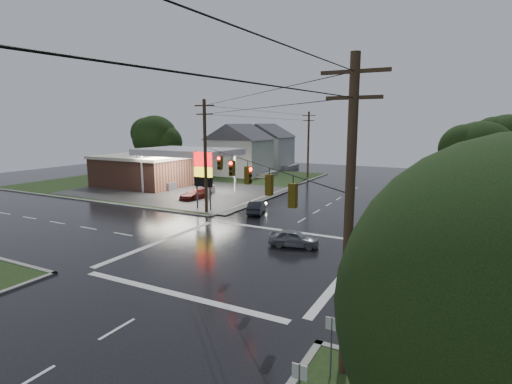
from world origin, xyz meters
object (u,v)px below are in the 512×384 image
at_px(tree_ne_far, 507,145).
at_px(car_crossing, 294,238).
at_px(house_far, 266,145).
at_px(pylon_sign, 203,171).
at_px(utility_pole_nw, 205,155).
at_px(utility_pole_n, 308,144).
at_px(tree_ne_near, 481,157).
at_px(car_north, 257,207).
at_px(car_pump, 196,194).
at_px(gas_station, 152,168).
at_px(utility_pole_se, 349,217).
at_px(house_near, 240,149).
at_px(tree_nw_behind, 156,138).

distance_m(tree_ne_far, car_crossing, 34.45).
relative_size(house_far, tree_ne_far, 1.13).
distance_m(pylon_sign, utility_pole_nw, 2.22).
relative_size(utility_pole_n, tree_ne_near, 1.17).
relative_size(pylon_sign, utility_pole_n, 0.57).
distance_m(pylon_sign, car_north, 6.56).
bearing_deg(tree_ne_far, utility_pole_nw, -137.41).
height_order(car_north, car_pump, car_pump).
height_order(gas_station, utility_pole_n, utility_pole_n).
distance_m(utility_pole_n, car_pump, 24.34).
bearing_deg(tree_ne_far, car_north, -134.58).
height_order(gas_station, house_far, house_far).
xyz_separation_m(utility_pole_nw, utility_pole_se, (19.00, -19.00, 0.00)).
distance_m(gas_station, car_crossing, 32.46).
bearing_deg(tree_ne_near, house_near, 158.24).
relative_size(car_north, car_pump, 0.87).
xyz_separation_m(utility_pole_se, tree_nw_behind, (-43.34, 39.49, 0.46)).
xyz_separation_m(car_north, car_pump, (-9.64, 3.15, 0.00)).
bearing_deg(car_north, house_far, -82.55).
xyz_separation_m(pylon_sign, car_crossing, (12.83, -7.10, -3.39)).
bearing_deg(tree_ne_near, car_crossing, -122.43).
distance_m(utility_pole_se, car_pump, 34.54).
bearing_deg(utility_pole_n, utility_pole_se, -68.20).
bearing_deg(pylon_sign, house_near, 112.28).
bearing_deg(utility_pole_n, car_north, -80.29).
relative_size(gas_station, pylon_sign, 4.37).
distance_m(tree_ne_far, car_north, 32.00).
bearing_deg(car_north, car_pump, -35.63).
height_order(utility_pole_nw, car_north, utility_pole_nw).
distance_m(car_crossing, car_pump, 20.36).
distance_m(utility_pole_nw, house_near, 28.90).
height_order(house_far, car_pump, house_far).
bearing_deg(utility_pole_n, gas_station, -131.47).
height_order(utility_pole_n, car_north, utility_pole_n).
bearing_deg(utility_pole_nw, utility_pole_n, 90.00).
relative_size(gas_station, house_far, 2.37).
bearing_deg(car_north, car_crossing, 114.34).
bearing_deg(house_far, utility_pole_se, -61.32).
xyz_separation_m(house_near, tree_nw_behind, (-12.89, -6.01, 1.77)).
relative_size(utility_pole_nw, utility_pole_se, 1.00).
xyz_separation_m(utility_pole_n, car_pump, (-5.11, -23.30, -4.84)).
relative_size(house_far, tree_nw_behind, 1.10).
xyz_separation_m(utility_pole_nw, car_north, (4.53, 2.05, -5.10)).
height_order(gas_station, tree_ne_far, tree_ne_far).
bearing_deg(tree_nw_behind, tree_ne_near, -9.47).
xyz_separation_m(house_far, car_crossing, (24.28, -44.60, -3.79)).
xyz_separation_m(gas_station, tree_ne_far, (42.83, 14.29, 3.63)).
bearing_deg(pylon_sign, tree_ne_near, 25.01).
distance_m(utility_pole_n, house_far, 16.00).
height_order(utility_pole_se, car_crossing, utility_pole_se).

